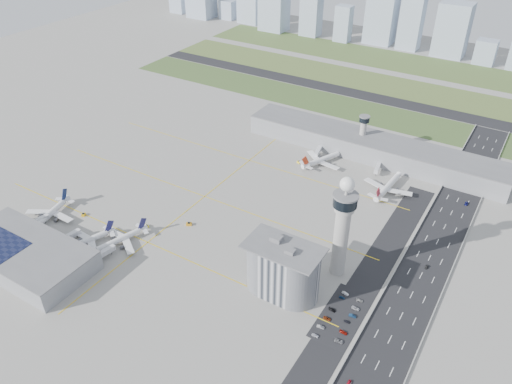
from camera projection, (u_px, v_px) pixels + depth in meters
The scene contains 61 objects.
ground at pixel (227, 238), 316.62m from camera, with size 1000.00×1000.00×0.00m, color #A09D95.
grass_strip_0 at pixel (341, 106), 484.52m from camera, with size 480.00×50.00×0.08m, color #3E5327.
grass_strip_1 at pixel (369, 82), 537.59m from camera, with size 480.00×60.00×0.08m, color #566C33.
grass_strip_2 at pixel (393, 60), 594.21m from camera, with size 480.00×70.00×0.08m, color #3C5227.
runway at pixel (355, 93), 510.69m from camera, with size 480.00×22.00×0.10m, color black.
highway at pixel (405, 309), 266.59m from camera, with size 28.00×500.00×0.10m, color black.
barrier_left at pixel (380, 298), 272.37m from camera, with size 0.60×500.00×1.20m, color #9E9E99.
barrier_right at pixel (431, 319), 260.20m from camera, with size 0.60×500.00×1.20m, color #9E9E99.
landside_road at pixel (354, 302), 270.39m from camera, with size 18.00×260.00×0.08m, color black.
parking_lot at pixel (342, 315), 262.76m from camera, with size 20.00×44.00×0.10m, color black.
taxiway_line_h_0 at pixel (148, 242), 312.79m from camera, with size 260.00×0.60×0.01m, color yellow.
taxiway_line_h_1 at pixel (205, 196), 355.24m from camera, with size 260.00×0.60×0.01m, color yellow.
taxiway_line_h_2 at pixel (249, 160), 397.70m from camera, with size 260.00×0.60×0.01m, color yellow.
taxiway_line_v at pixel (205, 196), 355.24m from camera, with size 0.60×260.00×0.01m, color yellow.
control_tower at pixel (343, 223), 271.46m from camera, with size 14.00×14.00×64.50m.
secondary_tower at pixel (363, 131), 399.26m from camera, with size 8.60×8.60×31.90m.
admin_building at pixel (283, 269), 269.93m from camera, with size 42.00×24.00×33.50m.
terminal_pier at pixel (372, 147), 399.56m from camera, with size 210.00×32.00×15.80m.
near_terminal at pixel (25, 255), 293.30m from camera, with size 84.00×42.00×13.00m.
airplane_near_a at pixel (48, 212), 329.78m from camera, with size 42.30×35.96×11.85m, color white, non-canonical shape.
airplane_near_b at pixel (84, 239), 307.06m from camera, with size 39.25×33.36×10.99m, color white, non-canonical shape.
airplane_near_c at pixel (118, 237), 308.66m from camera, with size 39.11×33.24×10.95m, color white, non-canonical shape.
airplane_far_a at pixel (323, 156), 391.17m from camera, with size 41.72×35.46×11.68m, color white, non-canonical shape.
airplane_far_b at pixel (389, 183), 358.75m from camera, with size 43.41×36.90×12.15m, color white, non-canonical shape.
jet_bridge_near_0 at pixel (29, 227), 321.01m from camera, with size 14.00×3.00×5.70m, color silver, non-canonical shape.
jet_bridge_near_1 at pixel (60, 243), 307.96m from camera, with size 14.00×3.00×5.70m, color silver, non-canonical shape.
jet_bridge_near_2 at pixel (95, 260), 294.92m from camera, with size 14.00×3.00×5.70m, color silver, non-canonical shape.
jet_bridge_far_0 at pixel (320, 149), 407.58m from camera, with size 14.00×3.00×5.70m, color silver, non-canonical shape.
jet_bridge_far_1 at pixel (379, 165), 385.84m from camera, with size 14.00×3.00×5.70m, color silver, non-canonical shape.
tug_0 at pixel (83, 214), 335.78m from camera, with size 2.16×3.14×1.83m, color #F7B50F, non-canonical shape.
tug_1 at pixel (120, 238), 314.88m from camera, with size 2.42×3.53×2.05m, color yellow, non-canonical shape.
tug_2 at pixel (146, 226), 325.24m from camera, with size 2.22×3.22×1.87m, color yellow, non-canonical shape.
tug_3 at pixel (189, 224), 326.97m from camera, with size 2.45×3.56×2.07m, color orange, non-canonical shape.
tug_4 at pixel (299, 162), 393.85m from camera, with size 2.12×3.09×1.80m, color yellow, non-canonical shape.
tug_5 at pixel (347, 196), 354.39m from camera, with size 2.29×3.33×1.94m, color yellow, non-canonical shape.
car_lot_0 at pixel (315, 335), 251.00m from camera, with size 1.49×3.71×1.26m, color silver.
car_lot_1 at pixel (321, 327), 255.55m from camera, with size 1.39×3.98×1.31m, color gray.
car_lot_2 at pixel (327, 319), 260.26m from camera, with size 1.94×4.22×1.17m, color maroon.
car_lot_3 at pixel (332, 310), 265.35m from camera, with size 1.62×3.99×1.16m, color black.
car_lot_4 at pixel (342, 297), 272.75m from camera, with size 1.33×3.30×1.12m, color navy.
car_lot_5 at pixel (345, 293), 275.21m from camera, with size 1.38×3.96×1.31m, color white.
car_lot_6 at pixel (339, 341), 248.13m from camera, with size 2.10×4.55×1.26m, color gray.
car_lot_7 at pixel (343, 332), 252.67m from camera, with size 1.70×4.18×1.21m, color maroon.
car_lot_8 at pixel (347, 322), 258.62m from camera, with size 1.28×3.17×1.08m, color black.
car_lot_9 at pixel (353, 316), 261.76m from camera, with size 1.38×3.95×1.30m, color navy.
car_lot_10 at pixel (356, 308), 266.20m from camera, with size 2.02×4.38×1.22m, color silver.
car_lot_11 at pixel (360, 300), 271.03m from camera, with size 1.54×3.78×1.10m, color gray.
car_hw_0 at pixel (349, 383), 228.22m from camera, with size 1.46×3.64×1.24m, color #A31223.
car_hw_1 at pixel (427, 267), 293.22m from camera, with size 1.23×3.54×1.17m, color black.
car_hw_2 at pixel (466, 204), 346.79m from camera, with size 2.08×4.52×1.26m, color navy.
car_hw_4 at pixel (466, 160), 397.65m from camera, with size 1.31×3.25×1.11m, color #9B9CA8.
skyline_bldg_0 at pixel (179, 4), 771.92m from camera, with size 24.05×19.24×26.50m, color #9EADC1.
skyline_bldg_2 at pixel (228, 10), 740.21m from camera, with size 22.81×18.25×26.79m, color #9EADC1.
skyline_bldg_3 at pixel (251, 9), 721.41m from camera, with size 32.30×25.84×36.93m, color #9EADC1.
skyline_bldg_4 at pixel (274, 8), 682.54m from camera, with size 35.81×28.65×60.36m, color #9EADC1.
skyline_bldg_5 at pixel (311, 10), 660.25m from camera, with size 25.49×20.39×66.89m, color #9EADC1.
skyline_bldg_6 at pixel (343, 24), 644.42m from camera, with size 20.04×16.03×45.20m, color #9EADC1.
skyline_bldg_7 at pixel (381, 19), 634.59m from camera, with size 35.76×28.61×61.22m, color #9EADC1.
skyline_bldg_8 at pixel (413, 15), 607.24m from camera, with size 26.33×21.06×83.39m, color #9EADC1.
skyline_bldg_9 at pixel (453, 30), 592.10m from camera, with size 36.96×29.57×62.11m, color #9EADC1.
skyline_bldg_10 at pixel (485, 52), 576.86m from camera, with size 23.01×18.41×27.75m, color #9EADC1.
Camera 1 is at (144.81, -200.68, 200.47)m, focal length 35.00 mm.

